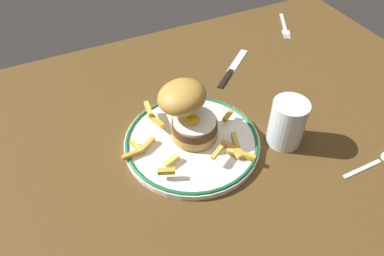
{
  "coord_description": "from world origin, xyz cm",
  "views": [
    {
      "loc": [
        -22.2,
        -47.87,
        53.96
      ],
      "look_at": [
        -0.94,
        -3.24,
        4.6
      ],
      "focal_mm": 33.92,
      "sensor_mm": 36.0,
      "label": 1
    }
  ],
  "objects_px": {
    "knife": "(231,71)",
    "fork": "(284,26)",
    "dinner_plate": "(192,141)",
    "burger": "(187,111)",
    "water_glass": "(287,125)",
    "spoon": "(384,158)"
  },
  "relations": [
    {
      "from": "water_glass",
      "to": "fork",
      "type": "bearing_deg",
      "value": 53.88
    },
    {
      "from": "dinner_plate",
      "to": "burger",
      "type": "distance_m",
      "value": 0.07
    },
    {
      "from": "fork",
      "to": "knife",
      "type": "relative_size",
      "value": 0.9
    },
    {
      "from": "dinner_plate",
      "to": "spoon",
      "type": "bearing_deg",
      "value": -31.53
    },
    {
      "from": "dinner_plate",
      "to": "knife",
      "type": "relative_size",
      "value": 1.83
    },
    {
      "from": "water_glass",
      "to": "knife",
      "type": "distance_m",
      "value": 0.25
    },
    {
      "from": "burger",
      "to": "fork",
      "type": "bearing_deg",
      "value": 32.51
    },
    {
      "from": "dinner_plate",
      "to": "knife",
      "type": "height_order",
      "value": "dinner_plate"
    },
    {
      "from": "water_glass",
      "to": "fork",
      "type": "xyz_separation_m",
      "value": [
        0.27,
        0.37,
        -0.04
      ]
    },
    {
      "from": "spoon",
      "to": "knife",
      "type": "bearing_deg",
      "value": 108.44
    },
    {
      "from": "fork",
      "to": "dinner_plate",
      "type": "bearing_deg",
      "value": -145.63
    },
    {
      "from": "fork",
      "to": "spoon",
      "type": "bearing_deg",
      "value": -104.17
    },
    {
      "from": "water_glass",
      "to": "knife",
      "type": "xyz_separation_m",
      "value": [
        0.02,
        0.25,
        -0.04
      ]
    },
    {
      "from": "burger",
      "to": "spoon",
      "type": "xyz_separation_m",
      "value": [
        0.32,
        -0.22,
        -0.07
      ]
    },
    {
      "from": "burger",
      "to": "fork",
      "type": "xyz_separation_m",
      "value": [
        0.45,
        0.28,
        -0.07
      ]
    },
    {
      "from": "water_glass",
      "to": "spoon",
      "type": "bearing_deg",
      "value": -40.68
    },
    {
      "from": "dinner_plate",
      "to": "fork",
      "type": "height_order",
      "value": "dinner_plate"
    },
    {
      "from": "knife",
      "to": "fork",
      "type": "bearing_deg",
      "value": 26.14
    },
    {
      "from": "burger",
      "to": "water_glass",
      "type": "height_order",
      "value": "burger"
    },
    {
      "from": "water_glass",
      "to": "knife",
      "type": "height_order",
      "value": "water_glass"
    },
    {
      "from": "burger",
      "to": "spoon",
      "type": "height_order",
      "value": "burger"
    },
    {
      "from": "burger",
      "to": "knife",
      "type": "relative_size",
      "value": 0.92
    }
  ]
}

